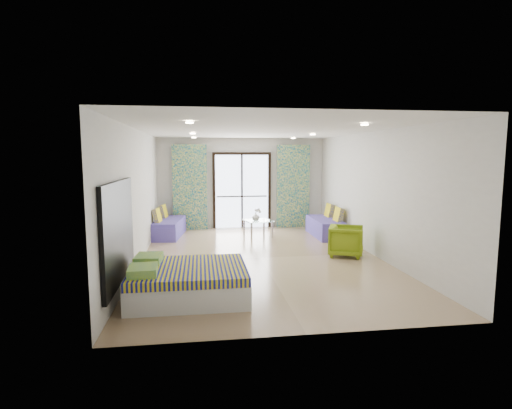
{
  "coord_description": "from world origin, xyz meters",
  "views": [
    {
      "loc": [
        -1.26,
        -8.25,
        2.16
      ],
      "look_at": [
        -0.09,
        0.01,
        1.15
      ],
      "focal_mm": 28.0,
      "sensor_mm": 36.0,
      "label": 1
    }
  ],
  "objects": [
    {
      "name": "floor",
      "position": [
        0.0,
        0.0,
        0.0
      ],
      "size": [
        5.0,
        7.5,
        0.01
      ],
      "primitive_type": null,
      "color": "#987B5B",
      "rests_on": "ground"
    },
    {
      "name": "ceiling",
      "position": [
        0.0,
        0.0,
        2.7
      ],
      "size": [
        5.0,
        7.5,
        0.01
      ],
      "primitive_type": null,
      "color": "silver",
      "rests_on": "ground"
    },
    {
      "name": "wall_back",
      "position": [
        0.0,
        3.75,
        1.35
      ],
      "size": [
        5.0,
        0.01,
        2.7
      ],
      "primitive_type": null,
      "color": "silver",
      "rests_on": "ground"
    },
    {
      "name": "wall_front",
      "position": [
        0.0,
        -3.75,
        1.35
      ],
      "size": [
        5.0,
        0.01,
        2.7
      ],
      "primitive_type": null,
      "color": "silver",
      "rests_on": "ground"
    },
    {
      "name": "wall_left",
      "position": [
        -2.5,
        0.0,
        1.35
      ],
      "size": [
        0.01,
        7.5,
        2.7
      ],
      "primitive_type": null,
      "color": "silver",
      "rests_on": "ground"
    },
    {
      "name": "wall_right",
      "position": [
        2.5,
        0.0,
        1.35
      ],
      "size": [
        0.01,
        7.5,
        2.7
      ],
      "primitive_type": null,
      "color": "silver",
      "rests_on": "ground"
    },
    {
      "name": "balcony_door",
      "position": [
        0.0,
        3.72,
        1.26
      ],
      "size": [
        1.76,
        0.08,
        2.28
      ],
      "color": "black",
      "rests_on": "floor"
    },
    {
      "name": "balcony_rail",
      "position": [
        0.0,
        3.73,
        0.95
      ],
      "size": [
        1.52,
        0.03,
        0.04
      ],
      "primitive_type": "cube",
      "color": "#595451",
      "rests_on": "balcony_door"
    },
    {
      "name": "curtain_left",
      "position": [
        -1.55,
        3.57,
        1.25
      ],
      "size": [
        1.0,
        0.1,
        2.5
      ],
      "primitive_type": "cube",
      "color": "white",
      "rests_on": "floor"
    },
    {
      "name": "curtain_right",
      "position": [
        1.55,
        3.57,
        1.25
      ],
      "size": [
        1.0,
        0.1,
        2.5
      ],
      "primitive_type": "cube",
      "color": "white",
      "rests_on": "floor"
    },
    {
      "name": "downlight_a",
      "position": [
        -1.4,
        -2.0,
        2.67
      ],
      "size": [
        0.12,
        0.12,
        0.02
      ],
      "primitive_type": "cylinder",
      "color": "#FFE0B2",
      "rests_on": "ceiling"
    },
    {
      "name": "downlight_b",
      "position": [
        1.4,
        -2.0,
        2.67
      ],
      "size": [
        0.12,
        0.12,
        0.02
      ],
      "primitive_type": "cylinder",
      "color": "#FFE0B2",
      "rests_on": "ceiling"
    },
    {
      "name": "downlight_c",
      "position": [
        -1.4,
        1.0,
        2.67
      ],
      "size": [
        0.12,
        0.12,
        0.02
      ],
      "primitive_type": "cylinder",
      "color": "#FFE0B2",
      "rests_on": "ceiling"
    },
    {
      "name": "downlight_d",
      "position": [
        1.4,
        1.0,
        2.67
      ],
      "size": [
        0.12,
        0.12,
        0.02
      ],
      "primitive_type": "cylinder",
      "color": "#FFE0B2",
      "rests_on": "ceiling"
    },
    {
      "name": "downlight_e",
      "position": [
        -1.4,
        3.0,
        2.67
      ],
      "size": [
        0.12,
        0.12,
        0.02
      ],
      "primitive_type": "cylinder",
      "color": "#FFE0B2",
      "rests_on": "ceiling"
    },
    {
      "name": "downlight_f",
      "position": [
        1.4,
        3.0,
        2.67
      ],
      "size": [
        0.12,
        0.12,
        0.02
      ],
      "primitive_type": "cylinder",
      "color": "#FFE0B2",
      "rests_on": "ceiling"
    },
    {
      "name": "headboard",
      "position": [
        -2.46,
        -2.23,
        1.05
      ],
      "size": [
        0.06,
        2.1,
        1.5
      ],
      "primitive_type": "cube",
      "color": "black",
      "rests_on": "floor"
    },
    {
      "name": "switch_plate",
      "position": [
        -2.47,
        -0.98,
        1.05
      ],
      "size": [
        0.02,
        0.1,
        0.1
      ],
      "primitive_type": "cube",
      "color": "silver",
      "rests_on": "wall_left"
    },
    {
      "name": "bed",
      "position": [
        -1.47,
        -2.23,
        0.25
      ],
      "size": [
        1.76,
        1.44,
        0.61
      ],
      "color": "silver",
      "rests_on": "floor"
    },
    {
      "name": "daybed_left",
      "position": [
        -2.11,
        2.63,
        0.26
      ],
      "size": [
        0.85,
        1.73,
        0.82
      ],
      "rotation": [
        0.0,
        0.0,
        -0.12
      ],
      "color": "#5446A8",
      "rests_on": "floor"
    },
    {
      "name": "daybed_right",
      "position": [
        2.12,
        2.08,
        0.26
      ],
      "size": [
        0.68,
        1.71,
        0.84
      ],
      "rotation": [
        0.0,
        0.0,
        -0.02
      ],
      "color": "#5446A8",
      "rests_on": "floor"
    },
    {
      "name": "coffee_table",
      "position": [
        0.28,
        2.27,
        0.4
      ],
      "size": [
        0.81,
        0.81,
        0.78
      ],
      "rotation": [
        0.0,
        0.0,
        0.23
      ],
      "color": "silver",
      "rests_on": "floor"
    },
    {
      "name": "vase",
      "position": [
        0.21,
        2.22,
        0.55
      ],
      "size": [
        0.22,
        0.23,
        0.21
      ],
      "primitive_type": "imported",
      "rotation": [
        0.0,
        0.0,
        -0.05
      ],
      "color": "white",
      "rests_on": "coffee_table"
    },
    {
      "name": "armchair",
      "position": [
        1.87,
        -0.09,
        0.36
      ],
      "size": [
        0.88,
        0.91,
        0.73
      ],
      "primitive_type": "imported",
      "rotation": [
        0.0,
        0.0,
        1.17
      ],
      "color": "olive",
      "rests_on": "floor"
    }
  ]
}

